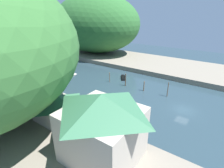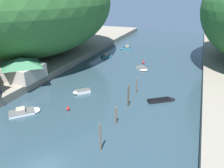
# 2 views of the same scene
# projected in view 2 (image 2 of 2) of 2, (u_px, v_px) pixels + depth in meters

# --- Properties ---
(water_surface) EXTENTS (130.00, 130.00, 0.00)m
(water_surface) POSITION_uv_depth(u_px,v_px,m) (130.00, 76.00, 48.64)
(water_surface) COLOR #283D47
(water_surface) RESTS_ON ground
(left_bank) EXTENTS (22.00, 120.00, 1.49)m
(left_bank) POSITION_uv_depth(u_px,v_px,m) (35.00, 60.00, 57.18)
(left_bank) COLOR gray
(left_bank) RESTS_ON ground
(hillside_left) EXTENTS (36.90, 51.66, 25.92)m
(hillside_left) POSITION_uv_depth(u_px,v_px,m) (33.00, 4.00, 55.05)
(hillside_left) COLOR #387033
(hillside_left) RESTS_ON left_bank
(boathouse_shed) EXTENTS (7.30, 6.83, 4.31)m
(boathouse_shed) POSITION_uv_depth(u_px,v_px,m) (22.00, 68.00, 42.06)
(boathouse_shed) COLOR #B2A899
(boathouse_shed) RESTS_ON left_bank
(boat_yellow_tender) EXTENTS (3.18, 3.24, 1.18)m
(boat_yellow_tender) POSITION_uv_depth(u_px,v_px,m) (107.00, 56.00, 62.29)
(boat_yellow_tender) COLOR teal
(boat_yellow_tender) RESTS_ON water_surface
(boat_far_right_bank) EXTENTS (4.58, 4.63, 0.94)m
(boat_far_right_bank) POSITION_uv_depth(u_px,v_px,m) (25.00, 112.00, 33.45)
(boat_far_right_bank) COLOR white
(boat_far_right_bank) RESTS_ON water_surface
(boat_open_rowboat) EXTENTS (3.74, 2.37, 1.40)m
(boat_open_rowboat) POSITION_uv_depth(u_px,v_px,m) (126.00, 48.00, 70.64)
(boat_open_rowboat) COLOR teal
(boat_open_rowboat) RESTS_ON water_surface
(boat_white_cruiser) EXTENTS (3.05, 3.14, 0.65)m
(boat_white_cruiser) POSITION_uv_depth(u_px,v_px,m) (81.00, 92.00, 40.05)
(boat_white_cruiser) COLOR silver
(boat_white_cruiser) RESTS_ON water_surface
(boat_moored_right) EXTENTS (3.68, 4.07, 0.46)m
(boat_moored_right) POSITION_uv_depth(u_px,v_px,m) (142.00, 69.00, 52.51)
(boat_moored_right) COLOR silver
(boat_moored_right) RESTS_ON water_surface
(boat_mid_channel) EXTENTS (4.69, 3.81, 0.49)m
(boat_mid_channel) POSITION_uv_depth(u_px,v_px,m) (162.00, 100.00, 37.14)
(boat_mid_channel) COLOR black
(boat_mid_channel) RESTS_ON water_surface
(mooring_post_nearest) EXTENTS (0.21, 0.21, 3.67)m
(mooring_post_nearest) POSITION_uv_depth(u_px,v_px,m) (100.00, 137.00, 25.01)
(mooring_post_nearest) COLOR brown
(mooring_post_nearest) RESTS_ON water_surface
(mooring_post_second) EXTENTS (0.27, 0.27, 2.67)m
(mooring_post_second) POSITION_uv_depth(u_px,v_px,m) (116.00, 115.00, 30.45)
(mooring_post_second) COLOR brown
(mooring_post_second) RESTS_ON water_surface
(mooring_post_middle) EXTENTS (0.27, 0.27, 3.60)m
(mooring_post_middle) POSITION_uv_depth(u_px,v_px,m) (128.00, 96.00, 34.97)
(mooring_post_middle) COLOR #4C3D2D
(mooring_post_middle) RESTS_ON water_surface
(mooring_post_fourth) EXTENTS (0.21, 0.21, 2.93)m
(mooring_post_fourth) POSITION_uv_depth(u_px,v_px,m) (136.00, 86.00, 39.66)
(mooring_post_fourth) COLOR brown
(mooring_post_fourth) RESTS_ON water_surface
(channel_buoy_near) EXTENTS (0.52, 0.52, 0.78)m
(channel_buoy_near) POSITION_uv_depth(u_px,v_px,m) (68.00, 109.00, 34.26)
(channel_buoy_near) COLOR red
(channel_buoy_near) RESTS_ON water_surface
(channel_buoy_far) EXTENTS (0.61, 0.61, 0.91)m
(channel_buoy_far) POSITION_uv_depth(u_px,v_px,m) (143.00, 62.00, 56.79)
(channel_buoy_far) COLOR red
(channel_buoy_far) RESTS_ON water_surface
(person_on_quay) EXTENTS (0.22, 0.38, 1.69)m
(person_on_quay) POSITION_uv_depth(u_px,v_px,m) (0.00, 88.00, 36.19)
(person_on_quay) COLOR #282D3D
(person_on_quay) RESTS_ON left_bank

